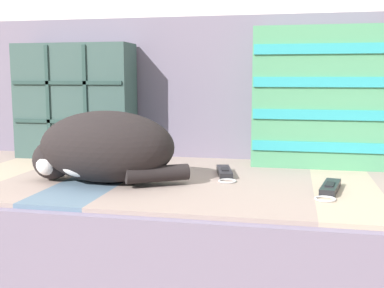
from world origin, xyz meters
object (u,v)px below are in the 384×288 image
(sleeping_cat, at_px, (102,149))
(game_remote_far, at_px, (330,188))
(game_remote_near, at_px, (225,173))
(couch, at_px, (194,244))
(throw_pillow_striped, at_px, (319,97))
(throw_pillow_quilted, at_px, (75,101))

(sleeping_cat, xyz_separation_m, game_remote_far, (0.59, 0.01, -0.08))
(game_remote_near, bearing_deg, sleeping_cat, -154.05)
(couch, distance_m, throw_pillow_striped, 0.59)
(couch, height_order, game_remote_far, game_remote_far)
(throw_pillow_striped, bearing_deg, sleeping_cat, -147.64)
(throw_pillow_striped, distance_m, sleeping_cat, 0.69)
(couch, xyz_separation_m, throw_pillow_quilted, (-0.46, 0.22, 0.40))
(sleeping_cat, relative_size, game_remote_far, 2.22)
(throw_pillow_quilted, distance_m, throw_pillow_striped, 0.81)
(throw_pillow_quilted, distance_m, game_remote_near, 0.62)
(throw_pillow_quilted, xyz_separation_m, game_remote_near, (0.55, -0.21, -0.19))
(throw_pillow_quilted, xyz_separation_m, sleeping_cat, (0.24, -0.36, -0.10))
(throw_pillow_quilted, relative_size, game_remote_far, 2.07)
(throw_pillow_striped, xyz_separation_m, sleeping_cat, (-0.57, -0.36, -0.12))
(throw_pillow_quilted, bearing_deg, throw_pillow_striped, -0.03)
(game_remote_near, xyz_separation_m, game_remote_far, (0.28, -0.14, 0.00))
(throw_pillow_quilted, bearing_deg, game_remote_far, -22.87)
(game_remote_near, bearing_deg, game_remote_far, -26.45)
(throw_pillow_striped, relative_size, game_remote_far, 2.20)
(sleeping_cat, distance_m, game_remote_near, 0.35)
(sleeping_cat, height_order, game_remote_near, sleeping_cat)
(sleeping_cat, bearing_deg, throw_pillow_striped, 32.36)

